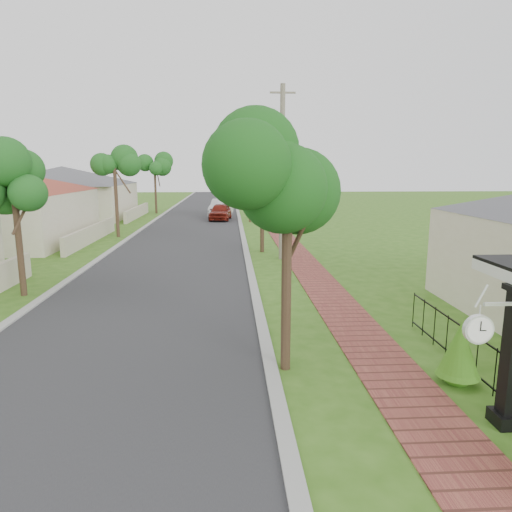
# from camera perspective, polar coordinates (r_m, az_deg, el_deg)

# --- Properties ---
(ground) EXTENTS (160.00, 160.00, 0.00)m
(ground) POSITION_cam_1_polar(r_m,az_deg,el_deg) (9.12, -1.54, -17.95)
(ground) COLOR #336117
(ground) RESTS_ON ground
(road) EXTENTS (7.00, 120.00, 0.02)m
(road) POSITION_cam_1_polar(r_m,az_deg,el_deg) (28.47, -8.90, 1.86)
(road) COLOR #28282B
(road) RESTS_ON ground
(kerb_right) EXTENTS (0.30, 120.00, 0.10)m
(kerb_right) POSITION_cam_1_polar(r_m,az_deg,el_deg) (28.35, -1.53, 1.95)
(kerb_right) COLOR #9E9E99
(kerb_right) RESTS_ON ground
(kerb_left) EXTENTS (0.30, 120.00, 0.10)m
(kerb_left) POSITION_cam_1_polar(r_m,az_deg,el_deg) (29.05, -16.09, 1.74)
(kerb_left) COLOR #9E9E99
(kerb_left) RESTS_ON ground
(sidewalk) EXTENTS (1.50, 120.00, 0.03)m
(sidewalk) POSITION_cam_1_polar(r_m,az_deg,el_deg) (28.55, 3.69, 2.00)
(sidewalk) COLOR #964B3C
(sidewalk) RESTS_ON ground
(picket_fence) EXTENTS (0.03, 8.02, 1.00)m
(picket_fence) POSITION_cam_1_polar(r_m,az_deg,el_deg) (10.25, 27.74, -12.59)
(picket_fence) COLOR black
(picket_fence) RESTS_ON ground
(street_trees) EXTENTS (10.70, 37.65, 5.89)m
(street_trees) POSITION_cam_1_polar(r_m,az_deg,el_deg) (34.93, -7.84, 11.01)
(street_trees) COLOR #382619
(street_trees) RESTS_ON ground
(far_house_grey) EXTENTS (15.56, 15.56, 4.60)m
(far_house_grey) POSITION_cam_1_polar(r_m,az_deg,el_deg) (44.55, -22.87, 7.39)
(far_house_grey) COLOR beige
(far_house_grey) RESTS_ON ground
(parked_car_red) EXTENTS (2.09, 4.34, 1.43)m
(parked_car_red) POSITION_cam_1_polar(r_m,az_deg,el_deg) (39.79, -4.47, 5.54)
(parked_car_red) COLOR maroon
(parked_car_red) RESTS_ON ground
(parked_car_white) EXTENTS (2.33, 4.97, 1.57)m
(parked_car_white) POSITION_cam_1_polar(r_m,az_deg,el_deg) (42.83, -4.40, 6.01)
(parked_car_white) COLOR silver
(parked_car_white) RESTS_ON ground
(near_tree) EXTENTS (1.95, 1.95, 5.01)m
(near_tree) POSITION_cam_1_polar(r_m,az_deg,el_deg) (9.58, 3.96, 8.36)
(near_tree) COLOR #382619
(near_tree) RESTS_ON ground
(utility_pole) EXTENTS (1.20, 0.24, 8.25)m
(utility_pole) POSITION_cam_1_polar(r_m,az_deg,el_deg) (22.16, 3.26, 10.31)
(utility_pole) COLOR gray
(utility_pole) RESTS_ON ground
(station_clock) EXTENTS (1.08, 0.13, 0.67)m
(station_clock) POSITION_cam_1_polar(r_m,az_deg,el_deg) (8.05, 26.24, -8.00)
(station_clock) COLOR white
(station_clock) RESTS_ON ground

